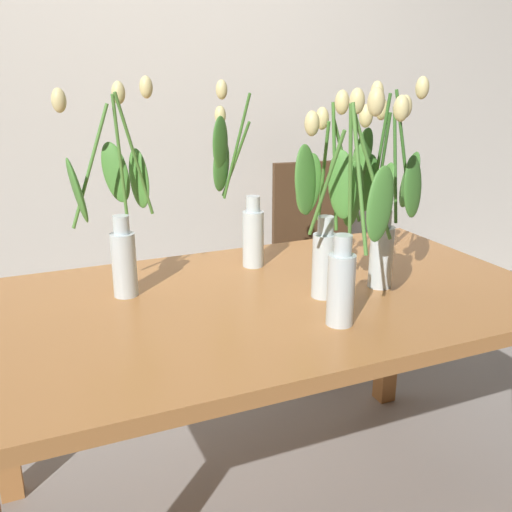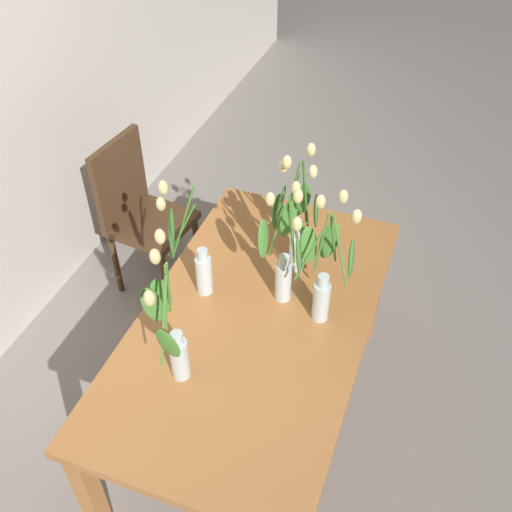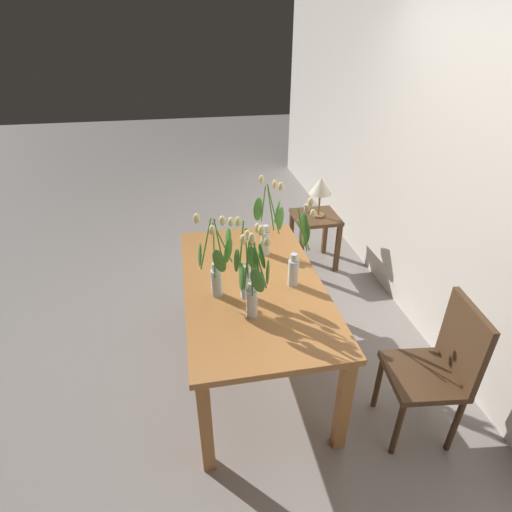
% 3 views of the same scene
% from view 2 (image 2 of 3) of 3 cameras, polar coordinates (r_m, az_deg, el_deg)
% --- Properties ---
extents(ground_plane, '(18.00, 18.00, 0.00)m').
position_cam_2_polar(ground_plane, '(2.98, -0.08, -15.55)').
color(ground_plane, gray).
extents(dining_table, '(1.60, 0.90, 0.74)m').
position_cam_2_polar(dining_table, '(2.46, -0.10, -7.42)').
color(dining_table, '#B7753D').
rests_on(dining_table, ground).
extents(tulip_vase_0, '(0.15, 0.18, 0.58)m').
position_cam_2_polar(tulip_vase_0, '(2.37, -6.11, -0.30)').
color(tulip_vase_0, silver).
rests_on(tulip_vase_0, dining_table).
extents(tulip_vase_1, '(0.18, 0.19, 0.56)m').
position_cam_2_polar(tulip_vase_1, '(2.34, 2.74, -0.15)').
color(tulip_vase_1, silver).
rests_on(tulip_vase_1, dining_table).
extents(tulip_vase_2, '(0.20, 0.19, 0.59)m').
position_cam_2_polar(tulip_vase_2, '(2.46, 3.90, 3.01)').
color(tulip_vase_2, silver).
rests_on(tulip_vase_2, dining_table).
extents(tulip_vase_3, '(0.27, 0.21, 0.59)m').
position_cam_2_polar(tulip_vase_3, '(2.07, -8.22, -7.65)').
color(tulip_vase_3, silver).
rests_on(tulip_vase_3, dining_table).
extents(tulip_vase_4, '(0.24, 0.23, 0.57)m').
position_cam_2_polar(tulip_vase_4, '(2.25, 6.48, -1.55)').
color(tulip_vase_4, silver).
rests_on(tulip_vase_4, dining_table).
extents(dining_chair, '(0.44, 0.44, 0.93)m').
position_cam_2_polar(dining_chair, '(3.34, -11.29, 4.47)').
color(dining_chair, '#4C331E').
rests_on(dining_chair, ground).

